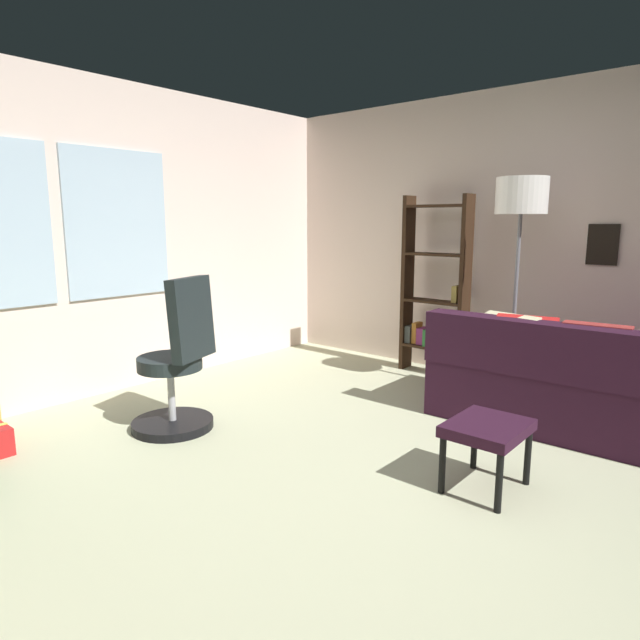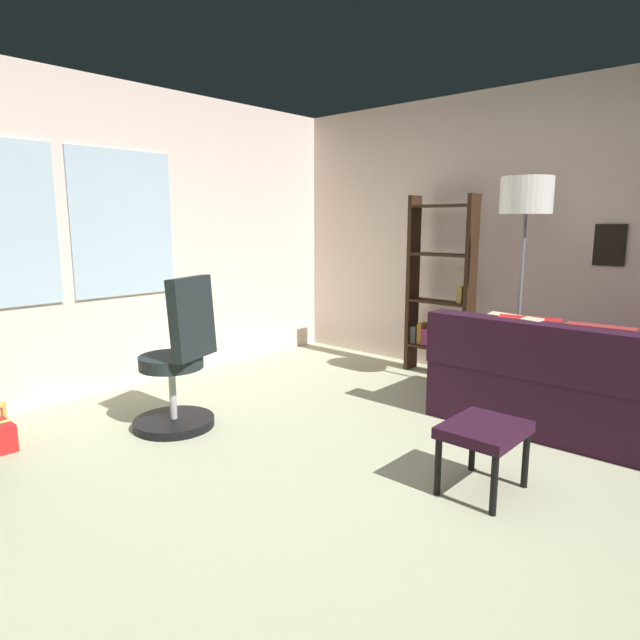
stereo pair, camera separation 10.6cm
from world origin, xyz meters
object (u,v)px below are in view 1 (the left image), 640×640
at_px(footstool, 487,433).
at_px(bookshelf, 435,297).
at_px(office_chair, 178,371).
at_px(floor_lamp, 521,210).
at_px(couch, 594,387).

relative_size(footstool, bookshelf, 0.27).
distance_m(footstool, bookshelf, 2.35).
xyz_separation_m(office_chair, floor_lamp, (2.17, -1.48, 1.10)).
bearing_deg(office_chair, bookshelf, -14.30).
relative_size(couch, bookshelf, 1.14).
distance_m(couch, footstool, 1.37).
relative_size(couch, office_chair, 1.77).
bearing_deg(footstool, floor_lamp, 17.27).
height_order(couch, bookshelf, bookshelf).
distance_m(footstool, floor_lamp, 2.07).
relative_size(couch, floor_lamp, 1.08).
relative_size(bookshelf, floor_lamp, 0.95).
xyz_separation_m(couch, bookshelf, (0.51, 1.54, 0.44)).
distance_m(couch, floor_lamp, 1.43).
xyz_separation_m(office_chair, bookshelf, (2.44, -0.62, 0.31)).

